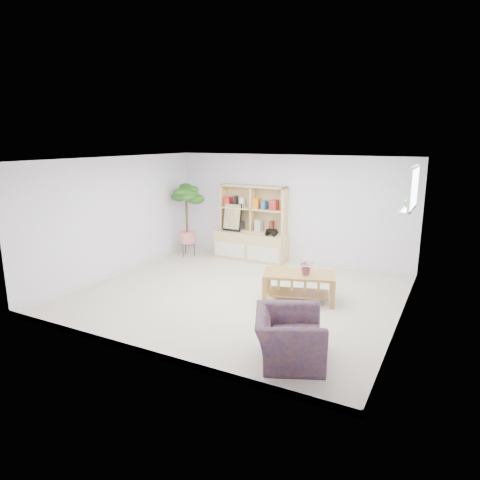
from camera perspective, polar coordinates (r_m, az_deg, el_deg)
The scene contains 14 objects.
floor at distance 7.74m, azimuth -0.36°, elevation -7.36°, with size 5.50×5.00×0.01m, color #BCB29D.
ceiling at distance 7.24m, azimuth -0.39°, elevation 10.69°, with size 5.50×5.00×0.01m, color white.
walls at distance 7.40m, azimuth -0.37°, elevation 1.37°, with size 5.51×5.01×2.40m.
baseboard at distance 7.72m, azimuth -0.36°, elevation -7.01°, with size 5.50×5.00×0.10m, color silver, non-canonical shape.
window at distance 7.06m, azimuth 22.19°, elevation 6.39°, with size 0.10×0.98×0.68m, color white, non-canonical shape.
window_sill at distance 7.10m, azimuth 21.48°, elevation 3.87°, with size 0.14×1.00×0.04m, color silver.
storage_unit at distance 9.79m, azimuth 1.49°, elevation 2.25°, with size 1.70×0.57×1.70m, color tan, non-canonical shape.
poster at distance 9.93m, azimuth -1.03°, elevation 3.05°, with size 0.47×0.11×0.64m, color yellow, non-canonical shape.
toy_truck at distance 9.51m, azimuth 4.24°, elevation 1.07°, with size 0.31×0.21×0.16m, color black, non-canonical shape.
coffee_table at distance 7.50m, azimuth 7.89°, elevation -6.18°, with size 1.20×0.66×0.49m, color olive, non-canonical shape.
table_plant at distance 7.30m, azimuth 8.85°, elevation -3.54°, with size 0.25×0.22×0.28m, color #256533.
floor_tree at distance 10.14m, azimuth -7.10°, elevation 2.59°, with size 0.63×0.63×1.72m, color #1A4115, non-canonical shape.
armchair at distance 5.50m, azimuth 6.56°, elevation -12.32°, with size 0.97×0.84×0.72m, color navy.
sill_plant at distance 7.10m, azimuth 21.60°, elevation 4.99°, with size 0.13×0.10×0.23m, color #1A4115.
Camera 1 is at (3.41, -6.38, 2.73)m, focal length 32.00 mm.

